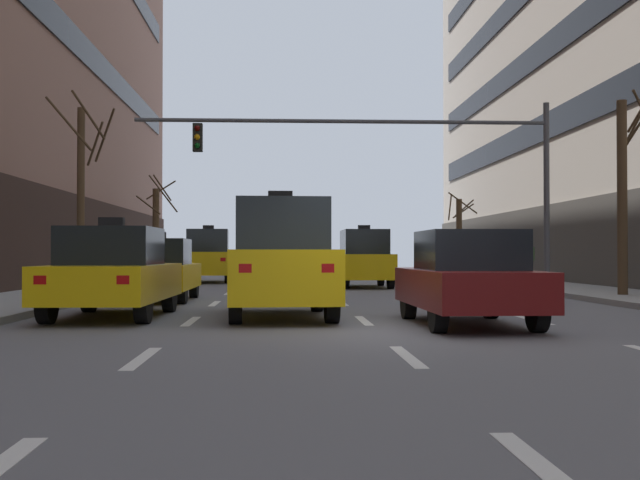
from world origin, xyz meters
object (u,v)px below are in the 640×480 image
(taxi_driving_6, at_px, (364,259))
(taxi_driving_0, at_px, (113,273))
(street_tree_1, at_px, (624,190))
(street_tree_2, at_px, (156,229))
(taxi_driving_5, at_px, (158,270))
(street_tree_0, at_px, (82,190))
(car_driving_3, at_px, (468,279))
(street_tree_3, at_px, (459,234))
(car_driving_4, at_px, (278,265))
(pedestrian_1, at_px, (527,259))
(taxi_driving_1, at_px, (280,259))
(taxi_driving_2, at_px, (208,256))
(traffic_signal_0, at_px, (406,156))

(taxi_driving_6, bearing_deg, taxi_driving_0, -114.82)
(street_tree_1, distance_m, street_tree_2, 22.96)
(taxi_driving_5, bearing_deg, street_tree_0, 129.82)
(taxi_driving_0, relative_size, car_driving_3, 1.07)
(taxi_driving_0, relative_size, street_tree_1, 0.81)
(street_tree_3, bearing_deg, street_tree_0, -133.23)
(car_driving_4, distance_m, street_tree_1, 12.87)
(taxi_driving_5, xyz_separation_m, street_tree_1, (12.06, -0.14, 2.07))
(car_driving_3, distance_m, street_tree_0, 14.03)
(street_tree_2, distance_m, street_tree_3, 14.87)
(taxi_driving_5, distance_m, pedestrian_1, 13.98)
(taxi_driving_6, bearing_deg, taxi_driving_5, -127.63)
(street_tree_3, bearing_deg, street_tree_2, -173.77)
(car_driving_3, bearing_deg, street_tree_0, 130.69)
(taxi_driving_5, xyz_separation_m, street_tree_0, (-2.75, 3.29, 2.29))
(taxi_driving_1, bearing_deg, car_driving_3, -30.23)
(taxi_driving_6, relative_size, street_tree_0, 0.73)
(taxi_driving_5, bearing_deg, street_tree_1, -0.68)
(taxi_driving_1, relative_size, street_tree_2, 0.98)
(street_tree_1, bearing_deg, taxi_driving_6, 126.55)
(taxi_driving_0, height_order, taxi_driving_5, taxi_driving_0)
(taxi_driving_1, relative_size, car_driving_3, 1.09)
(street_tree_0, bearing_deg, street_tree_1, -13.06)
(taxi_driving_2, distance_m, taxi_driving_6, 7.91)
(street_tree_2, bearing_deg, traffic_signal_0, -55.49)
(street_tree_0, bearing_deg, street_tree_2, 90.06)
(street_tree_0, xyz_separation_m, pedestrian_1, (14.60, 4.12, -2.07))
(street_tree_0, relative_size, street_tree_1, 1.03)
(street_tree_3, distance_m, pedestrian_1, 11.65)
(taxi_driving_1, xyz_separation_m, street_tree_0, (-5.87, 8.66, 1.97))
(car_driving_3, height_order, taxi_driving_6, taxi_driving_6)
(taxi_driving_1, distance_m, street_tree_3, 25.97)
(car_driving_3, bearing_deg, taxi_driving_0, 163.34)
(street_tree_1, height_order, pedestrian_1, street_tree_1)
(street_tree_0, distance_m, pedestrian_1, 15.31)
(pedestrian_1, bearing_deg, street_tree_2, 145.68)
(taxi_driving_1, distance_m, car_driving_4, 14.14)
(taxi_driving_2, bearing_deg, traffic_signal_0, -54.95)
(taxi_driving_6, bearing_deg, traffic_signal_0, -80.00)
(car_driving_3, height_order, street_tree_3, street_tree_3)
(taxi_driving_5, height_order, traffic_signal_0, traffic_signal_0)
(traffic_signal_0, bearing_deg, taxi_driving_6, 100.00)
(street_tree_0, xyz_separation_m, street_tree_2, (-0.02, 14.10, -0.73))
(street_tree_2, bearing_deg, taxi_driving_0, -83.12)
(taxi_driving_2, bearing_deg, street_tree_1, -47.78)
(taxi_driving_2, distance_m, street_tree_2, 5.33)
(taxi_driving_2, height_order, taxi_driving_5, taxi_driving_2)
(taxi_driving_2, height_order, street_tree_3, street_tree_3)
(taxi_driving_0, bearing_deg, car_driving_3, -16.66)
(street_tree_3, bearing_deg, taxi_driving_0, -116.35)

